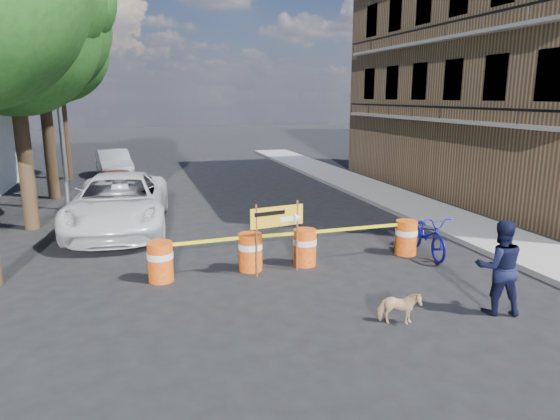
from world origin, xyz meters
TOP-DOWN VIEW (x-y plane):
  - ground at (0.00, 0.00)m, footprint 120.00×120.00m
  - sidewalk_east at (6.20, 6.00)m, footprint 2.40×40.00m
  - apartment_building at (12.00, 8.00)m, footprint 8.00×16.00m
  - tree_mid_a at (-6.74, 7.00)m, footprint 5.25×5.00m
  - tree_mid_b at (-6.73, 12.00)m, footprint 5.67×5.40m
  - tree_far at (-6.74, 17.00)m, footprint 5.04×4.80m
  - streetlamp at (-5.93, 9.50)m, footprint 1.25×0.18m
  - barrel_far_left at (-3.22, 1.23)m, footprint 0.58×0.58m
  - barrel_mid_left at (-1.13, 1.35)m, footprint 0.58×0.58m
  - barrel_mid_right at (0.23, 1.33)m, footprint 0.58×0.58m
  - barrel_far_right at (3.06, 1.39)m, footprint 0.58×0.58m
  - detour_sign at (-0.43, 0.96)m, footprint 1.31×0.34m
  - pedestrian at (2.82, -2.32)m, footprint 1.07×0.96m
  - bicycle at (3.56, 1.20)m, footprint 0.88×1.20m
  - dog at (0.79, -2.25)m, footprint 0.82×0.58m
  - suv_white at (-4.15, 6.16)m, footprint 3.35×6.33m
  - sedan_red at (-4.26, 10.00)m, footprint 1.86×4.02m
  - sedan_silver at (-4.59, 16.98)m, footprint 2.04×4.38m

SIDE VIEW (x-z plane):
  - ground at x=0.00m, z-range 0.00..0.00m
  - sidewalk_east at x=6.20m, z-range 0.00..0.15m
  - dog at x=0.79m, z-range 0.00..0.63m
  - barrel_far_left at x=-3.22m, z-range 0.02..0.92m
  - barrel_mid_left at x=-1.13m, z-range 0.02..0.92m
  - barrel_mid_right at x=0.23m, z-range 0.02..0.92m
  - barrel_far_right at x=3.06m, z-range 0.02..0.92m
  - sedan_red at x=-4.26m, z-range 0.00..1.34m
  - sedan_silver at x=-4.59m, z-range 0.00..1.39m
  - suv_white at x=-4.15m, z-range 0.00..1.70m
  - pedestrian at x=2.82m, z-range 0.00..1.83m
  - bicycle at x=3.56m, z-range 0.00..2.10m
  - detour_sign at x=-0.43m, z-range 0.39..2.09m
  - streetlamp at x=-5.93m, z-range 0.38..8.38m
  - apartment_building at x=12.00m, z-range 0.00..12.00m
  - tree_mid_a at x=-6.74m, z-range 1.67..10.34m
  - tree_far at x=-6.74m, z-range 1.80..10.64m
  - tree_mid_b at x=-6.73m, z-range 1.90..11.53m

